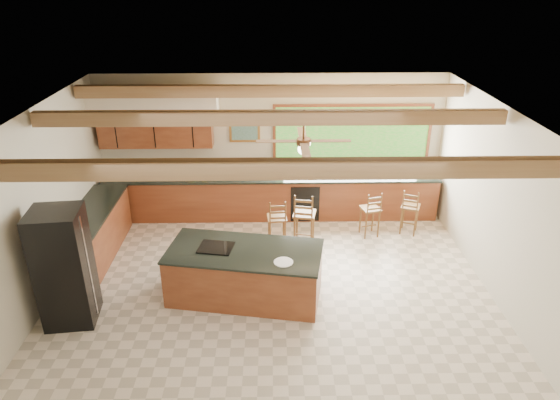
{
  "coord_description": "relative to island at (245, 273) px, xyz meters",
  "views": [
    {
      "loc": [
        0.0,
        -6.81,
        4.91
      ],
      "look_at": [
        0.14,
        0.8,
        1.35
      ],
      "focal_mm": 32.0,
      "sensor_mm": 36.0,
      "label": 1
    }
  ],
  "objects": [
    {
      "name": "ground",
      "position": [
        0.44,
        -0.01,
        -0.43
      ],
      "size": [
        7.2,
        7.2,
        0.0
      ],
      "primitive_type": "plane",
      "color": "beige",
      "rests_on": "ground"
    },
    {
      "name": "room_shell",
      "position": [
        0.27,
        0.65,
        1.79
      ],
      "size": [
        7.27,
        6.54,
        3.02
      ],
      "color": "beige",
      "rests_on": "ground"
    },
    {
      "name": "counter_run",
      "position": [
        -0.38,
        2.51,
        0.04
      ],
      "size": [
        7.12,
        3.1,
        1.24
      ],
      "color": "brown",
      "rests_on": "ground"
    },
    {
      "name": "island",
      "position": [
        0.0,
        0.0,
        0.0
      ],
      "size": [
        2.6,
        1.55,
        0.87
      ],
      "rotation": [
        0.0,
        0.0,
        -0.17
      ],
      "color": "brown",
      "rests_on": "ground"
    },
    {
      "name": "refrigerator",
      "position": [
        -2.61,
        -0.55,
        0.49
      ],
      "size": [
        0.78,
        0.76,
        1.83
      ],
      "rotation": [
        0.0,
        0.0,
        0.1
      ],
      "color": "black",
      "rests_on": "ground"
    },
    {
      "name": "bar_stool_a",
      "position": [
        0.54,
        1.54,
        0.17
      ],
      "size": [
        0.39,
        0.39,
        1.01
      ],
      "rotation": [
        0.0,
        0.0,
        0.08
      ],
      "color": "brown",
      "rests_on": "ground"
    },
    {
      "name": "bar_stool_b",
      "position": [
        1.06,
        1.53,
        0.25
      ],
      "size": [
        0.48,
        0.48,
        1.14
      ],
      "rotation": [
        0.0,
        0.0,
        -0.19
      ],
      "color": "brown",
      "rests_on": "ground"
    },
    {
      "name": "bar_stool_c",
      "position": [
        2.39,
        1.95,
        0.15
      ],
      "size": [
        0.42,
        0.42,
        0.97
      ],
      "rotation": [
        0.0,
        0.0,
        0.24
      ],
      "color": "brown",
      "rests_on": "ground"
    },
    {
      "name": "bar_stool_d",
      "position": [
        3.21,
        2.04,
        0.15
      ],
      "size": [
        0.45,
        0.45,
        0.97
      ],
      "rotation": [
        0.0,
        0.0,
        -0.39
      ],
      "color": "brown",
      "rests_on": "ground"
    }
  ]
}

